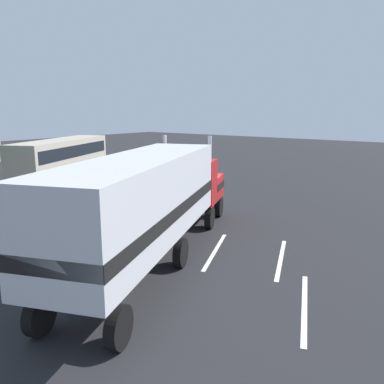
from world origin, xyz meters
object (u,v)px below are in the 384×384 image
object	(u,v)px
semi_truck	(152,198)
parked_car	(24,208)
person_bystander	(117,219)
parked_bus	(62,156)

from	to	relation	value
semi_truck	parked_car	xyz separation A→B (m)	(-0.11, 8.80, -1.72)
person_bystander	parked_bus	distance (m)	15.71
semi_truck	parked_bus	size ratio (longest dim) A/B	1.27
parked_bus	parked_car	xyz separation A→B (m)	(-8.24, -8.47, -1.26)
person_bystander	parked_car	bearing A→B (deg)	102.83
person_bystander	parked_bus	xyz separation A→B (m)	(6.97, 14.03, 1.17)
person_bystander	parked_bus	bearing A→B (deg)	63.57
semi_truck	parked_car	size ratio (longest dim) A/B	2.96
parked_bus	parked_car	world-z (taller)	parked_bus
parked_bus	parked_car	bearing A→B (deg)	-134.22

